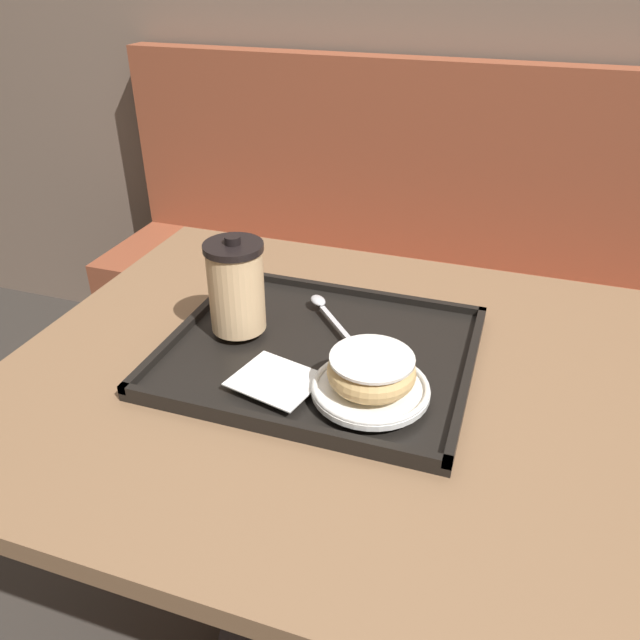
% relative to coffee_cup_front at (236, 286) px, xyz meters
% --- Properties ---
extents(booth_bench, '(1.78, 0.44, 1.00)m').
position_rel_coffee_cup_front_xyz_m(booth_bench, '(0.10, 0.84, -0.50)').
color(booth_bench, brown).
rests_on(booth_bench, ground_plane).
extents(cafe_table, '(0.93, 0.81, 0.72)m').
position_rel_coffee_cup_front_xyz_m(cafe_table, '(0.15, -0.02, -0.26)').
color(cafe_table, '#846042').
rests_on(cafe_table, ground_plane).
extents(serving_tray, '(0.45, 0.38, 0.02)m').
position_rel_coffee_cup_front_xyz_m(serving_tray, '(0.13, -0.00, -0.09)').
color(serving_tray, black).
rests_on(serving_tray, cafe_table).
extents(napkin_paper, '(0.13, 0.12, 0.00)m').
position_rel_coffee_cup_front_xyz_m(napkin_paper, '(0.11, -0.11, -0.07)').
color(napkin_paper, white).
rests_on(napkin_paper, serving_tray).
extents(coffee_cup_front, '(0.09, 0.09, 0.15)m').
position_rel_coffee_cup_front_xyz_m(coffee_cup_front, '(0.00, 0.00, 0.00)').
color(coffee_cup_front, '#E0B784').
rests_on(coffee_cup_front, serving_tray).
extents(plate_with_chocolate_donut, '(0.16, 0.16, 0.01)m').
position_rel_coffee_cup_front_xyz_m(plate_with_chocolate_donut, '(0.23, -0.09, -0.06)').
color(plate_with_chocolate_donut, white).
rests_on(plate_with_chocolate_donut, serving_tray).
extents(donut_chocolate_glazed, '(0.12, 0.12, 0.04)m').
position_rel_coffee_cup_front_xyz_m(donut_chocolate_glazed, '(0.23, -0.09, -0.04)').
color(donut_chocolate_glazed, '#DBB270').
rests_on(donut_chocolate_glazed, plate_with_chocolate_donut).
extents(spoon, '(0.11, 0.13, 0.01)m').
position_rel_coffee_cup_front_xyz_m(spoon, '(0.11, 0.09, -0.07)').
color(spoon, silver).
rests_on(spoon, serving_tray).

